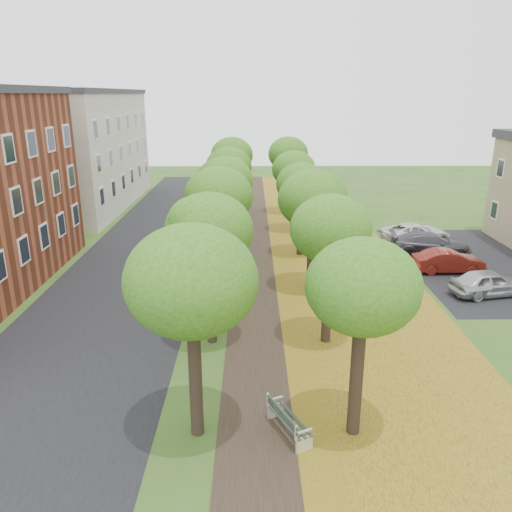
{
  "coord_description": "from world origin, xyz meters",
  "views": [
    {
      "loc": [
        -0.51,
        -12.99,
        9.96
      ],
      "look_at": [
        -0.31,
        9.95,
        2.5
      ],
      "focal_mm": 35.0,
      "sensor_mm": 36.0,
      "label": 1
    }
  ],
  "objects_px": {
    "bench": "(287,420)",
    "car_white": "(416,233)",
    "car_silver": "(489,283)",
    "car_grey": "(430,244)",
    "car_red": "(449,261)"
  },
  "relations": [
    {
      "from": "bench",
      "to": "car_white",
      "type": "bearing_deg",
      "value": -51.58
    },
    {
      "from": "car_silver",
      "to": "bench",
      "type": "bearing_deg",
      "value": 123.27
    },
    {
      "from": "bench",
      "to": "car_white",
      "type": "distance_m",
      "value": 23.24
    },
    {
      "from": "car_silver",
      "to": "car_grey",
      "type": "bearing_deg",
      "value": -4.96
    },
    {
      "from": "bench",
      "to": "car_grey",
      "type": "distance_m",
      "value": 20.66
    },
    {
      "from": "car_red",
      "to": "car_silver",
      "type": "bearing_deg",
      "value": -169.48
    },
    {
      "from": "car_red",
      "to": "car_grey",
      "type": "relative_size",
      "value": 0.79
    },
    {
      "from": "car_red",
      "to": "car_grey",
      "type": "bearing_deg",
      "value": -1.41
    },
    {
      "from": "car_white",
      "to": "car_silver",
      "type": "bearing_deg",
      "value": 171.0
    },
    {
      "from": "bench",
      "to": "car_silver",
      "type": "distance_m",
      "value": 15.72
    },
    {
      "from": "car_red",
      "to": "car_white",
      "type": "distance_m",
      "value": 6.16
    },
    {
      "from": "car_grey",
      "to": "car_silver",
      "type": "bearing_deg",
      "value": -165.8
    },
    {
      "from": "car_grey",
      "to": "car_white",
      "type": "relative_size",
      "value": 1.05
    },
    {
      "from": "car_silver",
      "to": "car_grey",
      "type": "distance_m",
      "value": 6.84
    },
    {
      "from": "car_red",
      "to": "car_white",
      "type": "height_order",
      "value": "car_white"
    }
  ]
}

